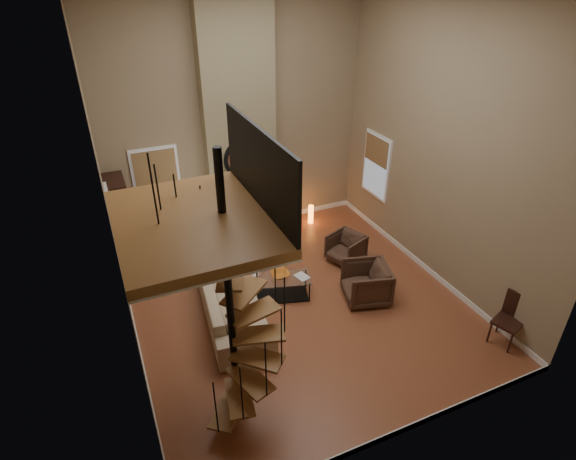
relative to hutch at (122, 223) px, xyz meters
name	(u,v)px	position (x,y,z in m)	size (l,w,h in m)	color
ground	(296,301)	(2.80, -2.81, -0.95)	(6.00, 6.50, 0.01)	#AA5D37
back_wall	(236,118)	(2.80, 0.44, 1.80)	(6.00, 0.02, 5.50)	#8E7A5C
front_wall	(423,277)	(2.80, -6.06, 1.80)	(6.00, 0.02, 5.50)	#8E7A5C
left_wall	(107,204)	(-0.20, -2.81, 1.80)	(0.02, 6.50, 5.50)	#8E7A5C
right_wall	(442,146)	(5.80, -2.81, 1.80)	(0.02, 6.50, 5.50)	#8E7A5C
baseboard_back	(242,224)	(2.80, 0.43, -0.89)	(6.00, 0.02, 0.12)	white
baseboard_front	(394,434)	(2.80, -6.05, -0.89)	(6.00, 0.02, 0.12)	white
baseboard_left	(139,343)	(-0.19, -2.81, -0.89)	(0.02, 6.50, 0.12)	white
baseboard_right	(421,264)	(5.79, -2.81, -0.89)	(0.02, 6.50, 0.12)	white
chimney_breast	(239,121)	(2.80, 0.25, 1.80)	(1.60, 0.38, 5.50)	#8A7E5A
hearth	(252,238)	(2.80, -0.24, -0.93)	(1.50, 0.60, 0.04)	black
firebox	(247,213)	(2.80, 0.05, -0.40)	(0.95, 0.02, 0.72)	black
mantel	(247,192)	(2.80, -0.03, 0.20)	(1.70, 0.18, 0.06)	white
mirror_frame	(244,159)	(2.80, 0.03, 1.00)	(0.94, 0.94, 0.10)	black
mirror_disc	(244,158)	(2.80, 0.04, 1.00)	(0.80, 0.80, 0.01)	white
vase_left	(223,189)	(2.25, 0.01, 0.35)	(0.24, 0.24, 0.25)	black
vase_right	(270,182)	(3.40, 0.01, 0.33)	(0.20, 0.20, 0.21)	#1C635D
window_back	(157,180)	(0.90, 0.41, 0.67)	(1.02, 0.06, 1.52)	white
window_right	(376,165)	(5.78, -0.81, 0.68)	(0.06, 1.02, 1.52)	white
entry_door	(119,243)	(-0.15, -1.01, 0.10)	(0.10, 1.05, 2.16)	white
loft	(201,216)	(0.76, -4.61, 2.29)	(1.70, 2.20, 1.09)	#946230
spiral_stair	(231,309)	(1.02, -4.60, 0.83)	(1.47, 1.47, 4.06)	black
hutch	(122,223)	(0.00, 0.00, 0.00)	(0.42, 0.90, 2.00)	black
sofa	(232,302)	(1.51, -2.79, -0.55)	(2.54, 0.99, 0.74)	tan
armchair_near	(348,247)	(4.43, -1.96, -0.60)	(0.68, 0.70, 0.64)	#472E20
armchair_far	(370,283)	(4.16, -3.28, -0.60)	(0.83, 0.85, 0.77)	#472E20
coffee_table	(281,285)	(2.60, -2.56, -0.67)	(1.24, 0.86, 0.44)	silver
bowl	(280,275)	(2.60, -2.51, -0.45)	(0.36, 0.36, 0.09)	orange
book	(301,277)	(2.95, -2.71, -0.49)	(0.21, 0.29, 0.03)	gray
floor_lamp	(196,202)	(1.49, -0.60, 0.46)	(0.43, 0.43, 1.76)	black
accent_lamp	(311,214)	(4.45, -0.11, -0.70)	(0.13, 0.13, 0.47)	orange
side_chair	(511,316)	(5.70, -5.24, -0.42)	(0.55, 0.54, 0.94)	black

